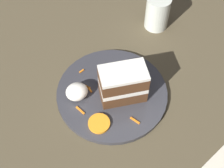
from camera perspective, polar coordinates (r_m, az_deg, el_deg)
name	(u,v)px	position (r m, az deg, el deg)	size (l,w,h in m)	color
ground_plane	(115,89)	(0.81, 0.64, -0.88)	(6.00, 6.00, 0.00)	#38332D
dining_table	(116,86)	(0.80, 0.65, -0.45)	(0.97, 1.04, 0.02)	#4C422D
plate	(112,93)	(0.77, 0.00, -1.67)	(0.27, 0.27, 0.01)	#333338
cake_slice	(123,84)	(0.72, 1.99, 0.00)	(0.11, 0.08, 0.09)	#4C2D19
cream_dollop	(77,92)	(0.74, -6.45, -1.41)	(0.05, 0.05, 0.04)	white
orange_garnish	(99,123)	(0.71, -2.38, -7.22)	(0.05, 0.05, 0.01)	orange
carrot_shreds_scatter	(102,93)	(0.76, -1.93, -1.62)	(0.16, 0.20, 0.00)	orange
drinking_glass	(157,14)	(0.91, 8.25, 12.50)	(0.07, 0.07, 0.10)	beige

